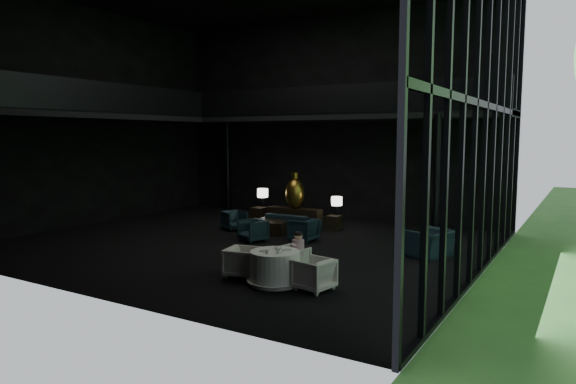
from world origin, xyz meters
The scene contains 34 objects.
floor centered at (0.00, 0.00, 0.00)m, with size 14.00×12.00×0.02m, color black.
wall_back centered at (0.00, 6.00, 4.00)m, with size 14.00×0.04×8.00m, color black.
wall_front centered at (0.00, -6.00, 4.00)m, with size 14.00×0.04×8.00m, color black.
wall_left centered at (-7.00, 0.00, 4.00)m, with size 0.04×12.00×8.00m, color black.
curtain_wall centered at (6.95, 0.00, 4.00)m, with size 0.20×12.00×8.00m, color black, non-canonical shape.
mezzanine_left centered at (-6.00, 0.00, 4.00)m, with size 2.00×12.00×0.25m, color black.
mezzanine_back centered at (1.00, 5.00, 4.00)m, with size 12.00×2.00×0.25m, color black.
railing_left centered at (-5.00, 0.00, 4.60)m, with size 0.06×12.00×1.00m, color black.
railing_back centered at (1.00, 4.00, 4.60)m, with size 12.00×0.06×1.00m, color black.
column_nw centered at (-5.00, 5.70, 2.00)m, with size 0.24×0.24×4.00m, color black.
column_ne centered at (4.80, 4.00, 2.00)m, with size 0.24×0.24×4.00m, color black.
console centered at (-0.19, 3.46, 0.33)m, with size 2.07×0.47×0.66m, color black.
bronze_urn centered at (-0.19, 3.46, 1.22)m, with size 0.70×0.70×1.31m.
side_table_left centered at (-1.79, 3.46, 0.28)m, with size 0.52×0.52×0.57m, color black.
table_lamp_left centered at (-1.79, 3.73, 1.07)m, with size 0.42×0.42×0.70m.
side_table_right centered at (1.41, 3.45, 0.25)m, with size 0.46×0.46×0.50m, color black.
table_lamp_right centered at (1.41, 3.66, 0.97)m, with size 0.39×0.39×0.65m.
sofa centered at (0.16, 2.53, 0.40)m, with size 2.03×0.59×0.79m, color black.
lounge_armchair_west centered at (-1.61, 1.63, 0.36)m, with size 0.70×0.65×0.72m, color #2A3A4A.
lounge_armchair_east centered at (1.42, 1.22, 0.39)m, with size 0.77×0.72×0.79m, color #14283B.
lounge_armchair_south centered at (0.10, 0.33, 0.37)m, with size 0.72×0.67×0.74m, color black.
window_armchair centered at (5.47, 1.12, 0.53)m, with size 1.21×0.79×1.06m, color #1C364A.
coffee_table centered at (-0.08, 1.72, 0.22)m, with size 0.99×0.99×0.44m, color black.
dining_table centered at (3.20, -3.27, 0.33)m, with size 1.26×1.26×0.75m.
dining_chair_north centered at (3.08, -2.33, 0.34)m, with size 0.66×0.62×0.68m, color silver.
dining_chair_east centered at (4.16, -3.22, 0.37)m, with size 0.73×0.68×0.75m, color silver.
dining_chair_west centered at (2.24, -3.15, 0.38)m, with size 0.74×0.69×0.76m, color silver.
child centered at (3.27, -2.34, 0.75)m, with size 0.28×0.28×0.61m.
plate_a centered at (3.00, -3.39, 0.76)m, with size 0.21×0.21×0.01m, color white.
plate_b centered at (3.39, -3.06, 0.76)m, with size 0.23×0.23×0.02m, color white.
saucer centered at (3.38, -3.37, 0.76)m, with size 0.15×0.15×0.01m, color white.
coffee_cup centered at (3.40, -3.43, 0.79)m, with size 0.09×0.09×0.07m, color white.
cereal_bowl centered at (3.19, -3.10, 0.79)m, with size 0.17×0.17×0.09m, color white.
cream_pot centered at (3.18, -3.57, 0.79)m, with size 0.06×0.06×0.07m, color #99999E.
Camera 1 is at (9.18, -12.70, 3.28)m, focal length 32.00 mm.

